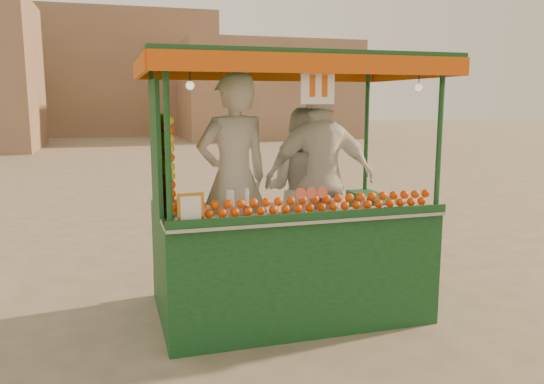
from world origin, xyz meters
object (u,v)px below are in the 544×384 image
object	(u,v)px
vendor_left	(233,179)
vendor_right	(320,179)
vendor_middle	(301,190)
juice_cart	(283,235)

from	to	relation	value
vendor_left	vendor_right	world-z (taller)	vendor_left
vendor_left	vendor_middle	size ratio (longest dim) A/B	1.20
vendor_right	vendor_left	bearing A→B (deg)	3.84
vendor_left	vendor_right	distance (m)	0.86
juice_cart	vendor_right	xyz separation A→B (m)	(0.47, 0.30, 0.44)
juice_cart	vendor_left	xyz separation A→B (m)	(-0.39, 0.30, 0.48)
juice_cart	vendor_right	world-z (taller)	juice_cart
vendor_middle	vendor_right	xyz separation A→B (m)	(0.14, -0.15, 0.12)
juice_cart	vendor_right	bearing A→B (deg)	32.58
vendor_right	juice_cart	bearing A→B (deg)	36.35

